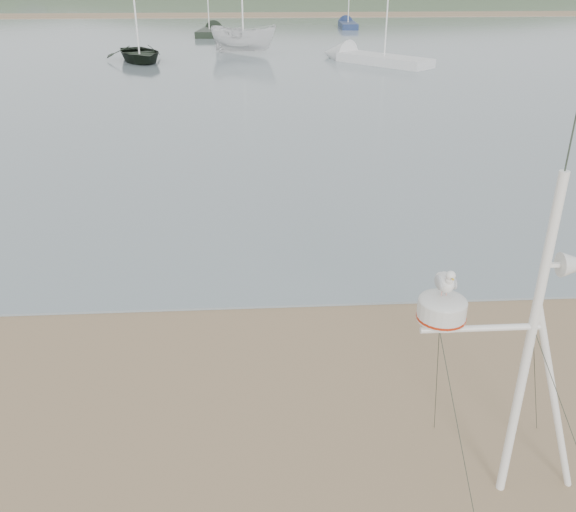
{
  "coord_description": "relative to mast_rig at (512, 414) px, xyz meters",
  "views": [
    {
      "loc": [
        1.7,
        -5.09,
        5.37
      ],
      "look_at": [
        2.08,
        1.0,
        2.44
      ],
      "focal_mm": 38.0,
      "sensor_mm": 36.0,
      "label": 1
    }
  ],
  "objects": [
    {
      "name": "ground",
      "position": [
        -4.37,
        0.2,
        -1.1
      ],
      "size": [
        560.0,
        560.0,
        0.0
      ],
      "primitive_type": "plane",
      "color": "#82684B",
      "rests_on": "ground"
    },
    {
      "name": "sandbar",
      "position": [
        -4.37,
        70.2,
        -1.02
      ],
      "size": [
        560.0,
        7.0,
        0.07
      ],
      "primitive_type": "cube",
      "color": "#82684B",
      "rests_on": "water"
    },
    {
      "name": "hill_ridge",
      "position": [
        14.15,
        235.2,
        -20.8
      ],
      "size": [
        620.0,
        180.0,
        80.0
      ],
      "color": "#223315",
      "rests_on": "ground"
    },
    {
      "name": "mast_rig",
      "position": [
        0.0,
        0.0,
        0.0
      ],
      "size": [
        2.02,
        2.15,
        4.55
      ],
      "color": "white",
      "rests_on": "ground"
    },
    {
      "name": "boat_dark",
      "position": [
        -9.2,
        33.71,
        1.28
      ],
      "size": [
        3.46,
        2.19,
        4.68
      ],
      "primitive_type": "imported",
      "rotation": [
        0.0,
        0.0,
        0.4
      ],
      "color": "black",
      "rests_on": "water"
    },
    {
      "name": "boat_white",
      "position": [
        -2.99,
        37.25,
        1.31
      ],
      "size": [
        2.43,
        2.41,
        4.73
      ],
      "primitive_type": "imported",
      "rotation": [
        0.0,
        0.0,
        1.11
      ],
      "color": "silver",
      "rests_on": "water"
    },
    {
      "name": "sailboat_blue_far",
      "position": [
        6.58,
        55.63,
        -0.8
      ],
      "size": [
        1.69,
        5.94,
        5.89
      ],
      "color": "#142449",
      "rests_on": "ground"
    },
    {
      "name": "sailboat_white_near",
      "position": [
        3.84,
        33.31,
        -0.8
      ],
      "size": [
        6.47,
        6.95,
        7.58
      ],
      "color": "silver",
      "rests_on": "ground"
    },
    {
      "name": "sailboat_dark_mid",
      "position": [
        -5.64,
        49.99,
        -0.8
      ],
      "size": [
        2.26,
        6.47,
        6.32
      ],
      "color": "black",
      "rests_on": "ground"
    }
  ]
}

